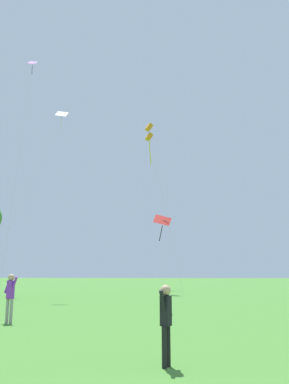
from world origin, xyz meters
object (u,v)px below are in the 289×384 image
object	(u,v)px
person_foreground_watcher	(10,293)
person_in_red_shirt	(166,317)
kite_black_large	(57,126)
kite_orange_box	(149,133)
kite_purple_streamer	(30,81)
kite_red_high	(162,224)

from	to	relation	value
person_foreground_watcher	person_in_red_shirt	bearing A→B (deg)	-45.03
kite_black_large	person_in_red_shirt	distance (m)	26.42
kite_orange_box	person_foreground_watcher	distance (m)	31.96
kite_black_large	kite_orange_box	bearing A→B (deg)	66.53
kite_purple_streamer	kite_red_high	xyz separation A→B (m)	(13.54, 9.19, -14.80)
kite_purple_streamer	person_in_red_shirt	world-z (taller)	kite_purple_streamer
kite_black_large	kite_orange_box	world-z (taller)	kite_orange_box
kite_red_high	kite_orange_box	bearing A→B (deg)	-97.70
kite_purple_streamer	person_in_red_shirt	size ratio (longest dim) A/B	16.39
kite_red_high	kite_orange_box	world-z (taller)	kite_orange_box
kite_black_large	person_foreground_watcher	size ratio (longest dim) A/B	8.43
kite_black_large	kite_orange_box	size ratio (longest dim) A/B	0.82
kite_red_high	kite_purple_streamer	bearing A→B (deg)	-145.82
kite_red_high	person_foreground_watcher	distance (m)	34.15
kite_red_high	person_in_red_shirt	xyz separation A→B (m)	(3.91, -39.79, -6.77)
person_in_red_shirt	kite_orange_box	bearing A→B (deg)	97.86
kite_black_large	kite_red_high	bearing A→B (deg)	71.10
kite_black_large	person_in_red_shirt	bearing A→B (deg)	-63.57
kite_orange_box	person_foreground_watcher	size ratio (longest dim) A/B	10.27
person_in_red_shirt	kite_red_high	bearing A→B (deg)	95.61
kite_orange_box	person_in_red_shirt	size ratio (longest dim) A/B	11.73
kite_red_high	person_foreground_watcher	size ratio (longest dim) A/B	5.04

